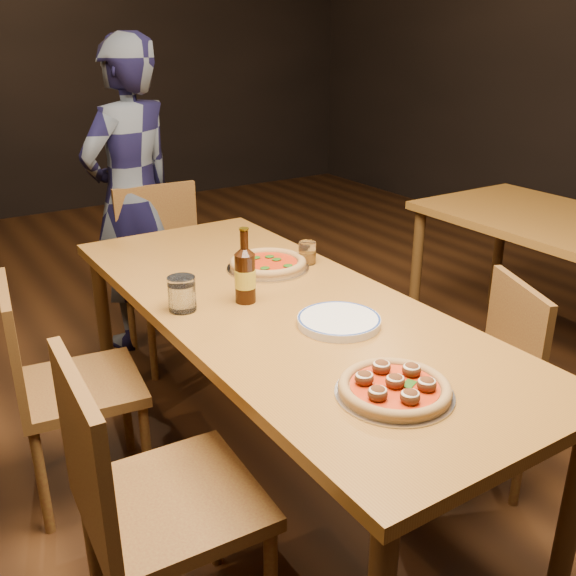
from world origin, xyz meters
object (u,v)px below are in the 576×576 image
pizza_margherita (268,264)px  beer_bottle (245,276)px  pizza_meatball (395,387)px  plate_stack (339,321)px  water_glass (182,294)px  chair_main_sw (80,385)px  chair_end (172,274)px  amber_glass (307,253)px  chair_main_e (463,385)px  table_main (280,322)px  diner (132,198)px  chair_main_nw (173,499)px

pizza_margherita → beer_bottle: (-0.23, -0.24, 0.07)m
pizza_meatball → plate_stack: bearing=72.1°
beer_bottle → water_glass: beer_bottle is taller
chair_main_sw → beer_bottle: 0.71m
chair_end → amber_glass: size_ratio=10.60×
chair_main_e → chair_main_sw: bearing=-97.6°
beer_bottle → amber_glass: 0.45m
pizza_meatball → beer_bottle: beer_bottle is taller
chair_main_e → pizza_meatball: bearing=-39.9°
plate_stack → beer_bottle: (-0.15, 0.32, 0.08)m
plate_stack → amber_glass: amber_glass is taller
table_main → pizza_meatball: size_ratio=6.62×
chair_end → pizza_meatball: 1.86m
diner → chair_main_nw: bearing=49.4°
chair_main_sw → pizza_margherita: size_ratio=2.79×
chair_main_sw → pizza_meatball: 1.20m
amber_glass → table_main: bearing=-137.4°
amber_glass → pizza_meatball: bearing=-111.7°
chair_main_sw → amber_glass: (0.90, -0.09, 0.35)m
chair_end → table_main: bearing=-90.4°
chair_end → plate_stack: bearing=-87.1°
chair_main_sw → amber_glass: chair_main_sw is taller
chair_main_e → plate_stack: 0.62m
chair_main_nw → beer_bottle: 0.77m
pizza_meatball → plate_stack: 0.43m
beer_bottle → water_glass: bearing=166.3°
table_main → diner: (0.02, 1.47, 0.12)m
table_main → chair_main_nw: chair_main_nw is taller
pizza_margherita → amber_glass: 0.17m
table_main → chair_main_nw: bearing=-145.8°
plate_stack → water_glass: (-0.36, 0.37, 0.04)m
chair_main_nw → chair_main_sw: (-0.02, 0.76, -0.03)m
chair_main_nw → plate_stack: chair_main_nw is taller
chair_main_sw → diner: bearing=-22.0°
diner → table_main: bearing=66.4°
water_glass → diner: 1.38m
chair_end → beer_bottle: size_ratio=3.63×
table_main → chair_main_e: (0.57, -0.33, -0.26)m
chair_main_sw → plate_stack: size_ratio=3.40×
plate_stack → table_main: bearing=103.7°
amber_glass → diner: diner is taller
pizza_meatball → pizza_margherita: size_ratio=0.96×
beer_bottle → diner: size_ratio=0.16×
diner → beer_bottle: bearing=62.6°
plate_stack → chair_main_e: bearing=-9.6°
table_main → plate_stack: (0.06, -0.25, 0.08)m
table_main → chair_end: 1.20m
pizza_meatball → diner: size_ratio=0.19×
chair_main_e → plate_stack: chair_main_e is taller
chair_main_nw → chair_main_e: (1.14, 0.06, -0.05)m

